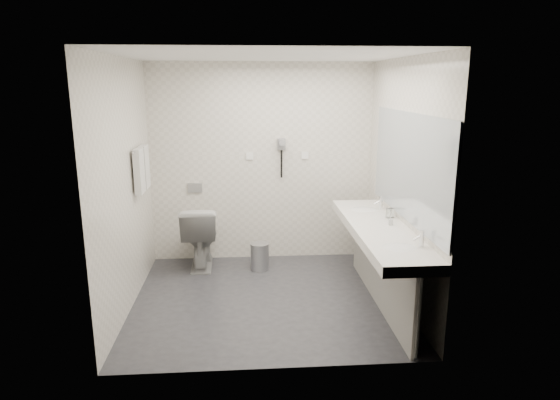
{
  "coord_description": "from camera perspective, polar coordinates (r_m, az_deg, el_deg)",
  "views": [
    {
      "loc": [
        -0.21,
        -4.78,
        2.25
      ],
      "look_at": [
        0.15,
        0.15,
        1.05
      ],
      "focal_mm": 31.08,
      "sensor_mm": 36.0,
      "label": 1
    }
  ],
  "objects": [
    {
      "name": "switch_plate_b",
      "position": [
        6.18,
        2.94,
        5.26
      ],
      "size": [
        0.09,
        0.02,
        0.09
      ],
      "primitive_type": "cube",
      "color": "white",
      "rests_on": "wall_back"
    },
    {
      "name": "dryer_barrel",
      "position": [
        6.04,
        0.22,
        6.81
      ],
      "size": [
        0.08,
        0.14,
        0.08
      ],
      "primitive_type": "cylinder",
      "rotation": [
        1.57,
        0.0,
        0.0
      ],
      "color": "gray",
      "rests_on": "dryer_cradle"
    },
    {
      "name": "dryer_cord",
      "position": [
        6.14,
        0.18,
        4.27
      ],
      "size": [
        0.02,
        0.02,
        0.35
      ],
      "primitive_type": "cylinder",
      "color": "black",
      "rests_on": "dryer_cradle"
    },
    {
      "name": "wall_back",
      "position": [
        6.17,
        -2.18,
        4.31
      ],
      "size": [
        2.8,
        0.0,
        2.8
      ],
      "primitive_type": "plane",
      "rotation": [
        1.57,
        0.0,
        0.0
      ],
      "color": "silver",
      "rests_on": "floor"
    },
    {
      "name": "basin_far",
      "position": [
        5.58,
        9.81,
        -1.24
      ],
      "size": [
        0.4,
        0.31,
        0.05
      ],
      "primitive_type": "ellipsoid",
      "color": "white",
      "rests_on": "vanity_counter"
    },
    {
      "name": "glass_right",
      "position": [
        5.27,
        12.65,
        -1.53
      ],
      "size": [
        0.06,
        0.06,
        0.1
      ],
      "primitive_type": "cylinder",
      "rotation": [
        0.0,
        0.0,
        0.05
      ],
      "color": "silver",
      "rests_on": "vanity_counter"
    },
    {
      "name": "dryer_cradle",
      "position": [
        6.11,
        0.17,
        6.61
      ],
      "size": [
        0.1,
        0.04,
        0.14
      ],
      "primitive_type": "cube",
      "color": "gray",
      "rests_on": "wall_back"
    },
    {
      "name": "vanity_panel",
      "position": [
        5.13,
        11.61,
        -8.07
      ],
      "size": [
        0.03,
        2.15,
        0.75
      ],
      "primitive_type": "cube",
      "color": "gray",
      "rests_on": "floor"
    },
    {
      "name": "towel_far",
      "position": [
        5.66,
        -15.67,
        3.79
      ],
      "size": [
        0.07,
        0.24,
        0.48
      ],
      "primitive_type": "cube",
      "color": "silver",
      "rests_on": "towel_rail"
    },
    {
      "name": "vanity_counter",
      "position": [
        4.99,
        11.56,
        -3.55
      ],
      "size": [
        0.55,
        2.2,
        0.1
      ],
      "primitive_type": "cube",
      "color": "white",
      "rests_on": "floor"
    },
    {
      "name": "basin_near",
      "position": [
        4.39,
        13.86,
        -5.6
      ],
      "size": [
        0.4,
        0.31,
        0.05
      ],
      "primitive_type": "ellipsoid",
      "color": "white",
      "rests_on": "vanity_counter"
    },
    {
      "name": "vanity_post_near",
      "position": [
        4.24,
        15.86,
        -13.16
      ],
      "size": [
        0.06,
        0.06,
        0.75
      ],
      "primitive_type": "cylinder",
      "color": "silver",
      "rests_on": "floor"
    },
    {
      "name": "mirror",
      "position": [
        4.92,
        14.85,
        3.82
      ],
      "size": [
        0.02,
        2.2,
        1.05
      ],
      "primitive_type": "cube",
      "color": "#B2BCC6",
      "rests_on": "wall_right"
    },
    {
      "name": "faucet_far",
      "position": [
        5.61,
        11.78,
        -0.31
      ],
      "size": [
        0.04,
        0.04,
        0.15
      ],
      "primitive_type": "cylinder",
      "color": "silver",
      "rests_on": "vanity_counter"
    },
    {
      "name": "flush_plate",
      "position": [
        6.24,
        -9.98,
        1.41
      ],
      "size": [
        0.18,
        0.02,
        0.12
      ],
      "primitive_type": "cube",
      "color": "#B2B5BA",
      "rests_on": "wall_back"
    },
    {
      "name": "towel_rail",
      "position": [
        5.5,
        -16.2,
        5.79
      ],
      "size": [
        0.02,
        0.62,
        0.02
      ],
      "primitive_type": "cylinder",
      "rotation": [
        1.57,
        0.0,
        0.0
      ],
      "color": "silver",
      "rests_on": "wall_left"
    },
    {
      "name": "soap_bottle_a",
      "position": [
        5.02,
        12.88,
        -2.37
      ],
      "size": [
        0.04,
        0.04,
        0.09
      ],
      "primitive_type": "imported",
      "rotation": [
        0.0,
        0.0,
        -0.03
      ],
      "color": "beige",
      "rests_on": "vanity_counter"
    },
    {
      "name": "faucet_near",
      "position": [
        4.42,
        16.33,
        -4.37
      ],
      "size": [
        0.04,
        0.04,
        0.15
      ],
      "primitive_type": "cylinder",
      "color": "silver",
      "rests_on": "vanity_counter"
    },
    {
      "name": "glass_left",
      "position": [
        5.3,
        13.02,
        -1.47
      ],
      "size": [
        0.06,
        0.06,
        0.1
      ],
      "primitive_type": "cylinder",
      "rotation": [
        0.0,
        0.0,
        0.19
      ],
      "color": "silver",
      "rests_on": "vanity_counter"
    },
    {
      "name": "switch_plate_a",
      "position": [
        6.14,
        -3.59,
        5.19
      ],
      "size": [
        0.09,
        0.02,
        0.09
      ],
      "primitive_type": "cube",
      "color": "white",
      "rests_on": "wall_back"
    },
    {
      "name": "vanity_post_far",
      "position": [
        6.09,
        9.26,
        -4.48
      ],
      "size": [
        0.06,
        0.06,
        0.75
      ],
      "primitive_type": "cylinder",
      "color": "silver",
      "rests_on": "floor"
    },
    {
      "name": "bin_lid",
      "position": [
        5.95,
        -2.41,
        -5.19
      ],
      "size": [
        0.23,
        0.23,
        0.02
      ],
      "primitive_type": "cylinder",
      "color": "#B2B5BA",
      "rests_on": "pedal_bin"
    },
    {
      "name": "pedal_bin",
      "position": [
        6.01,
        -2.39,
        -6.71
      ],
      "size": [
        0.25,
        0.25,
        0.32
      ],
      "primitive_type": "cylinder",
      "rotation": [
        0.0,
        0.0,
        0.08
      ],
      "color": "#B2B5BA",
      "rests_on": "floor"
    },
    {
      "name": "wall_left",
      "position": [
        5.03,
        -17.78,
        1.51
      ],
      "size": [
        0.0,
        2.6,
        2.6
      ],
      "primitive_type": "plane",
      "rotation": [
        1.57,
        0.0,
        1.57
      ],
      "color": "silver",
      "rests_on": "floor"
    },
    {
      "name": "wall_front",
      "position": [
        3.63,
        -0.69,
        -2.38
      ],
      "size": [
        2.8,
        0.0,
        2.8
      ],
      "primitive_type": "plane",
      "rotation": [
        -1.57,
        0.0,
        0.0
      ],
      "color": "silver",
      "rests_on": "floor"
    },
    {
      "name": "floor",
      "position": [
        5.29,
        -1.53,
        -11.54
      ],
      "size": [
        2.8,
        2.8,
        0.0
      ],
      "primitive_type": "plane",
      "color": "#2D2D33",
      "rests_on": "ground"
    },
    {
      "name": "toilet",
      "position": [
        6.13,
        -9.38,
        -4.16
      ],
      "size": [
        0.46,
        0.79,
        0.79
      ],
      "primitive_type": "imported",
      "rotation": [
        0.0,
        0.0,
        3.17
      ],
      "color": "white",
      "rests_on": "floor"
    },
    {
      "name": "towel_near",
      "position": [
        5.39,
        -16.24,
        3.27
      ],
      "size": [
        0.07,
        0.24,
        0.48
      ],
      "primitive_type": "cube",
      "color": "silver",
      "rests_on": "towel_rail"
    },
    {
      "name": "ceiling",
      "position": [
        4.79,
        -1.73,
        16.63
      ],
      "size": [
        2.8,
        2.8,
        0.0
      ],
      "primitive_type": "plane",
      "rotation": [
        3.14,
        0.0,
        0.0
      ],
      "color": "white",
      "rests_on": "wall_back"
    },
    {
      "name": "wall_right",
      "position": [
        5.14,
        14.16,
        2.01
      ],
      "size": [
        0.0,
        2.6,
        2.6
      ],
      "primitive_type": "plane",
      "rotation": [
        1.57,
        0.0,
        -1.57
      ],
      "color": "silver",
      "rests_on": "floor"
    }
  ]
}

